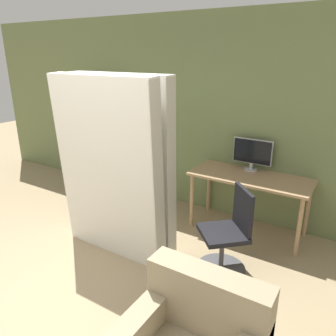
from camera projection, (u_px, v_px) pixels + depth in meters
name	position (u px, v px, depth m)	size (l,w,h in m)	color
ground_plane	(10.00, 328.00, 2.75)	(16.00, 16.00, 0.00)	#9E8966
wall_back	(184.00, 115.00, 4.67)	(8.00, 0.06, 2.70)	#6B7A4C
desk	(250.00, 183.00, 4.06)	(1.46, 0.64, 0.75)	tan
monitor	(252.00, 153.00, 4.16)	(0.50, 0.16, 0.41)	#B7B7BC
office_chair	(227.00, 239.00, 3.38)	(0.62, 0.62, 0.92)	#4C4C51
bookshelf	(100.00, 142.00, 5.50)	(0.77, 0.33, 1.64)	brown
mattress_near	(109.00, 171.00, 3.49)	(1.29, 0.28, 2.00)	silver
mattress_far	(123.00, 164.00, 3.69)	(1.29, 0.22, 1.99)	silver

